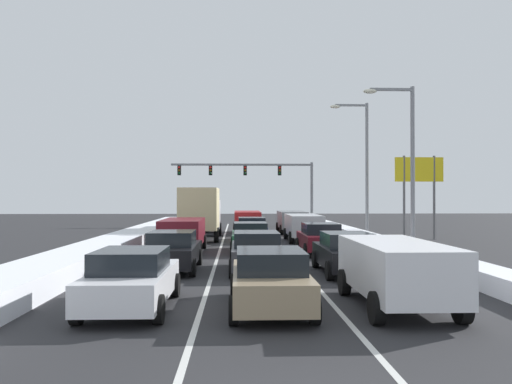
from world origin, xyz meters
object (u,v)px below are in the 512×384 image
object	(u,v)px
suv_white_right_lane_nearest	(396,268)
sedan_charcoal_center_lane_second	(256,251)
box_truck_left_lane_fourth	(201,210)
suv_gray_left_lane_fifth	(205,219)
street_lamp_right_mid	(362,158)
suv_gray_right_lane_fifth	(292,220)
sedan_tan_center_lane_nearest	(270,279)
suv_red_center_lane_fifth	(247,220)
sedan_navy_center_lane_fourth	(252,229)
sedan_maroon_right_lane_third	(320,238)
sedan_black_right_lane_second	(346,253)
suv_silver_right_lane_fourth	(303,225)
suv_maroon_left_lane_third	(183,232)
street_lamp_right_near	(406,153)
roadside_sign_right	(419,178)
sedan_black_left_lane_second	(173,251)
sedan_white_left_lane_nearest	(132,279)
traffic_light_gantry	(258,176)
sedan_green_center_lane_third	(250,237)

from	to	relation	value
suv_white_right_lane_nearest	sedan_charcoal_center_lane_second	bearing A→B (deg)	117.62
box_truck_left_lane_fourth	suv_gray_left_lane_fifth	distance (m)	7.74
box_truck_left_lane_fourth	street_lamp_right_mid	bearing A→B (deg)	4.74
suv_gray_right_lane_fifth	sedan_tan_center_lane_nearest	bearing A→B (deg)	-97.29
suv_red_center_lane_fifth	sedan_navy_center_lane_fourth	bearing A→B (deg)	-88.97
sedan_maroon_right_lane_third	sedan_navy_center_lane_fourth	distance (m)	7.82
box_truck_left_lane_fourth	suv_gray_left_lane_fifth	world-z (taller)	box_truck_left_lane_fourth
sedan_black_right_lane_second	suv_silver_right_lane_fourth	bearing A→B (deg)	89.23
suv_white_right_lane_nearest	sedan_maroon_right_lane_third	bearing A→B (deg)	89.61
sedan_maroon_right_lane_third	suv_gray_left_lane_fifth	size ratio (longest dim) A/B	0.92
suv_maroon_left_lane_third	street_lamp_right_mid	size ratio (longest dim) A/B	0.53
street_lamp_right_near	sedan_maroon_right_lane_third	bearing A→B (deg)	-171.58
suv_red_center_lane_fifth	roadside_sign_right	distance (m)	13.08
sedan_black_left_lane_second	roadside_sign_right	world-z (taller)	roadside_sign_right
sedan_white_left_lane_nearest	sedan_black_left_lane_second	distance (m)	6.68
traffic_light_gantry	sedan_black_left_lane_second	bearing A→B (deg)	-98.42
sedan_tan_center_lane_nearest	street_lamp_right_mid	bearing A→B (deg)	70.60
sedan_charcoal_center_lane_second	roadside_sign_right	size ratio (longest dim) A/B	0.82
sedan_black_right_lane_second	roadside_sign_right	distance (m)	16.94
sedan_navy_center_lane_fourth	roadside_sign_right	world-z (taller)	roadside_sign_right
sedan_maroon_right_lane_third	suv_red_center_lane_fifth	size ratio (longest dim) A/B	0.92
sedan_black_right_lane_second	sedan_tan_center_lane_nearest	bearing A→B (deg)	-118.37
suv_silver_right_lane_fourth	suv_gray_left_lane_fifth	distance (m)	11.63
suv_silver_right_lane_fourth	sedan_green_center_lane_third	bearing A→B (deg)	-120.32
sedan_black_left_lane_second	suv_gray_left_lane_fifth	distance (m)	21.97
sedan_white_left_lane_nearest	roadside_sign_right	size ratio (longest dim) A/B	0.82
suv_gray_left_lane_fifth	traffic_light_gantry	xyz separation A→B (m)	(4.67, 8.85, 3.87)
sedan_navy_center_lane_fourth	suv_white_right_lane_nearest	bearing A→B (deg)	-80.92
suv_white_right_lane_nearest	suv_gray_left_lane_fifth	bearing A→B (deg)	102.93
box_truck_left_lane_fourth	sedan_black_right_lane_second	bearing A→B (deg)	-67.27
box_truck_left_lane_fourth	street_lamp_right_mid	world-z (taller)	street_lamp_right_mid
street_lamp_right_mid	roadside_sign_right	size ratio (longest dim) A/B	1.68
suv_maroon_left_lane_third	suv_silver_right_lane_fourth	bearing A→B (deg)	40.91
sedan_tan_center_lane_nearest	sedan_black_right_lane_second	bearing A→B (deg)	61.63
traffic_light_gantry	sedan_black_right_lane_second	bearing A→B (deg)	-86.61
sedan_black_left_lane_second	suv_gray_left_lane_fifth	world-z (taller)	suv_gray_left_lane_fifth
suv_silver_right_lane_fourth	traffic_light_gantry	world-z (taller)	traffic_light_gantry
sedan_tan_center_lane_nearest	street_lamp_right_near	world-z (taller)	street_lamp_right_near
sedan_green_center_lane_third	suv_red_center_lane_fifth	bearing A→B (deg)	89.47
suv_gray_right_lane_fifth	sedan_navy_center_lane_fourth	xyz separation A→B (m)	(-3.31, -7.06, -0.25)
sedan_charcoal_center_lane_second	sedan_green_center_lane_third	bearing A→B (deg)	90.41
suv_maroon_left_lane_third	street_lamp_right_near	bearing A→B (deg)	-1.18
street_lamp_right_near	street_lamp_right_mid	size ratio (longest dim) A/B	0.92
sedan_black_right_lane_second	sedan_charcoal_center_lane_second	size ratio (longest dim) A/B	1.00
sedan_maroon_right_lane_third	sedan_tan_center_lane_nearest	bearing A→B (deg)	-104.82
suv_gray_right_lane_fifth	sedan_black_left_lane_second	distance (m)	20.89
suv_white_right_lane_nearest	street_lamp_right_near	xyz separation A→B (m)	(4.60, 12.99, 4.02)
suv_silver_right_lane_fourth	suv_red_center_lane_fifth	size ratio (longest dim) A/B	1.00
suv_silver_right_lane_fourth	sedan_black_left_lane_second	world-z (taller)	suv_silver_right_lane_fourth
suv_red_center_lane_fifth	box_truck_left_lane_fourth	xyz separation A→B (m)	(-3.18, -5.45, 0.88)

